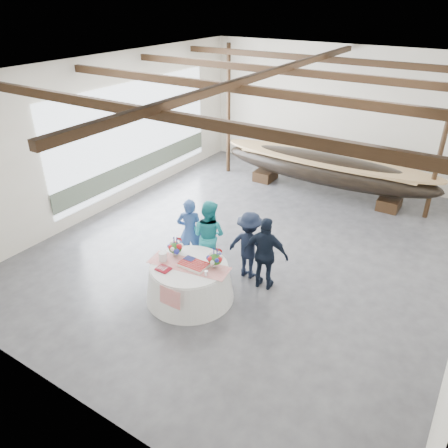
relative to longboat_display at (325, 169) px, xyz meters
The scene contains 14 objects.
floor 4.28m from the longboat_display, 93.48° to the right, with size 10.00×12.00×0.01m, color #3D3D42.
wall_back 2.30m from the longboat_display, 97.96° to the left, with size 10.00×0.02×4.50m, color silver.
wall_front 10.28m from the longboat_display, 91.43° to the right, with size 10.00×0.02×4.50m, color silver.
wall_left 6.86m from the longboat_display, 141.49° to the right, with size 0.02×12.00×4.50m, color silver.
ceiling 5.54m from the longboat_display, 93.48° to the right, with size 10.00×12.00×0.01m, color white.
pavilion_structure 4.66m from the longboat_display, 94.22° to the right, with size 9.80×11.76×4.50m.
open_bay 6.17m from the longboat_display, 148.55° to the right, with size 0.03×7.00×3.20m.
longboat_display is the anchor object (origin of this frame).
banquet_table 6.95m from the longboat_display, 93.36° to the right, with size 1.95×1.95×0.83m.
tabletop_items 6.81m from the longboat_display, 93.78° to the right, with size 1.87×0.96×0.40m.
guest_woman_blue 5.89m from the longboat_display, 102.11° to the right, with size 0.63×0.41×1.73m, color navy.
guest_woman_teal 5.75m from the longboat_display, 97.16° to the right, with size 0.87×0.68×1.79m, color teal.
guest_man_left 5.50m from the longboat_display, 87.20° to the right, with size 1.07×0.62×1.66m, color black.
guest_man_right 5.75m from the longboat_display, 81.96° to the right, with size 1.03×0.43×1.76m, color black.
Camera 1 is at (4.69, -8.91, 6.06)m, focal length 35.00 mm.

